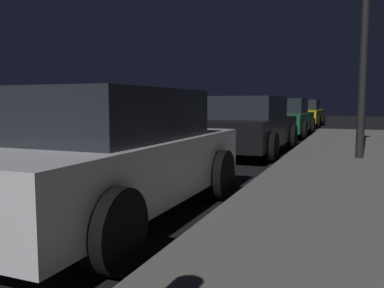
{
  "coord_description": "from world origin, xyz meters",
  "views": [
    {
      "loc": [
        5.34,
        -0.41,
        1.28
      ],
      "look_at": [
        4.05,
        2.84,
        0.92
      ],
      "focal_mm": 37.92,
      "sensor_mm": 36.0,
      "label": 1
    }
  ],
  "objects_px": {
    "car_white": "(109,154)",
    "car_yellow_cab": "(303,113)",
    "car_green": "(282,118)",
    "car_black": "(247,125)"
  },
  "relations": [
    {
      "from": "car_black",
      "to": "car_green",
      "type": "xyz_separation_m",
      "value": [
        -0.0,
        5.57,
        -0.02
      ]
    },
    {
      "from": "car_white",
      "to": "car_black",
      "type": "height_order",
      "value": "same"
    },
    {
      "from": "car_black",
      "to": "car_yellow_cab",
      "type": "height_order",
      "value": "same"
    },
    {
      "from": "car_white",
      "to": "car_yellow_cab",
      "type": "height_order",
      "value": "same"
    },
    {
      "from": "car_white",
      "to": "car_yellow_cab",
      "type": "relative_size",
      "value": 0.96
    },
    {
      "from": "car_white",
      "to": "car_green",
      "type": "xyz_separation_m",
      "value": [
        -0.0,
        11.79,
        -0.02
      ]
    },
    {
      "from": "car_yellow_cab",
      "to": "car_green",
      "type": "bearing_deg",
      "value": -89.99
    },
    {
      "from": "car_black",
      "to": "car_green",
      "type": "height_order",
      "value": "same"
    },
    {
      "from": "car_white",
      "to": "car_green",
      "type": "distance_m",
      "value": 11.79
    },
    {
      "from": "car_yellow_cab",
      "to": "car_black",
      "type": "bearing_deg",
      "value": -90.0
    }
  ]
}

